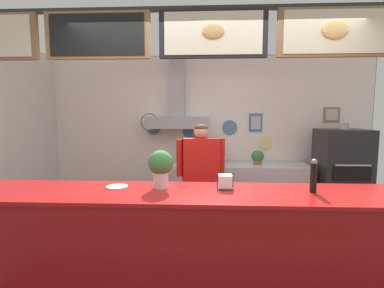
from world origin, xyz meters
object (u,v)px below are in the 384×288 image
potted_sage (191,156)px  condiment_plate (117,187)px  shop_worker (201,184)px  basil_vase (161,167)px  potted_rosemary (258,157)px  pizza_oven (341,177)px  espresso_machine (209,152)px  pepper_grinder (314,176)px  napkin_holder (225,182)px

potted_sage → condiment_plate: potted_sage is taller
shop_worker → basil_vase: size_ratio=4.79×
potted_rosemary → potted_sage: bearing=-178.4°
pizza_oven → condiment_plate: (-2.89, -1.99, 0.33)m
espresso_machine → potted_rosemary: bearing=2.3°
potted_rosemary → condiment_plate: 2.71m
potted_sage → pepper_grinder: pepper_grinder is taller
pizza_oven → shop_worker: (-2.17, -0.93, 0.10)m
potted_rosemary → napkin_holder: size_ratio=1.59×
shop_worker → napkin_holder: (0.23, -1.05, 0.28)m
pizza_oven → napkin_holder: (-1.94, -1.98, 0.38)m
potted_sage → basil_vase: basil_vase is taller
potted_rosemary → condiment_plate: bearing=-127.0°
espresso_machine → basil_vase: bearing=-101.8°
espresso_machine → potted_sage: bearing=179.4°
espresso_machine → basil_vase: 2.19m
shop_worker → pepper_grinder: bearing=119.8°
espresso_machine → condiment_plate: bearing=-111.4°
shop_worker → basil_vase: 1.19m
potted_sage → napkin_holder: (0.41, -2.13, 0.09)m
espresso_machine → potted_sage: size_ratio=2.02×
espresso_machine → napkin_holder: bearing=-86.7°
condiment_plate → pepper_grinder: bearing=-2.5°
pepper_grinder → shop_worker: bearing=130.0°
potted_rosemary → pepper_grinder: bearing=-88.8°
potted_rosemary → pepper_grinder: size_ratio=0.82×
basil_vase → pepper_grinder: basil_vase is taller
shop_worker → napkin_holder: 1.12m
potted_sage → potted_rosemary: 1.09m
pizza_oven → shop_worker: bearing=-156.8°
espresso_machine → condiment_plate: espresso_machine is taller
pizza_oven → potted_rosemary: (-1.26, 0.17, 0.28)m
pizza_oven → basil_vase: pizza_oven is taller
espresso_machine → potted_rosemary: size_ratio=2.18×
pizza_oven → potted_sage: bearing=176.5°
shop_worker → pizza_oven: bearing=-167.0°
potted_sage → espresso_machine: bearing=-0.6°
shop_worker → basil_vase: (-0.33, -1.07, 0.41)m
potted_sage → pizza_oven: bearing=-3.5°
potted_sage → condiment_plate: 2.21m
shop_worker → potted_rosemary: (0.91, 1.10, 0.18)m
potted_rosemary → napkin_holder: bearing=-107.4°
basil_vase → condiment_plate: basil_vase is taller
napkin_holder → shop_worker: bearing=102.4°
potted_rosemary → shop_worker: bearing=-129.5°
pizza_oven → potted_sage: size_ratio=6.43×
espresso_machine → basil_vase: (-0.44, -2.13, 0.15)m
pizza_oven → shop_worker: shop_worker is taller
basil_vase → espresso_machine: bearing=78.2°
espresso_machine → pepper_grinder: 2.37m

